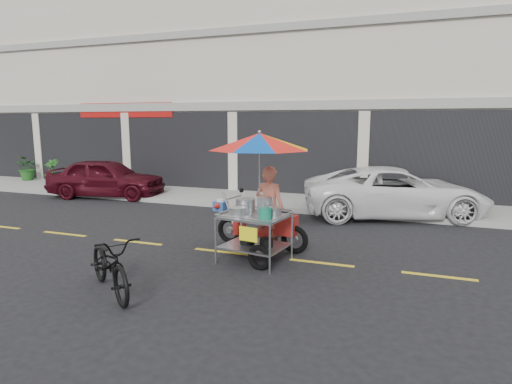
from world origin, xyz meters
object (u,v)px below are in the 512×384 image
(maroon_sedan, at_px, (106,178))
(white_pickup, at_px, (395,192))
(near_bicycle, at_px, (110,264))
(food_vendor_rig, at_px, (262,178))

(maroon_sedan, relative_size, white_pickup, 0.80)
(white_pickup, distance_m, near_bicycle, 8.00)
(white_pickup, relative_size, near_bicycle, 2.73)
(white_pickup, distance_m, food_vendor_rig, 5.16)
(maroon_sedan, relative_size, food_vendor_rig, 1.61)
(near_bicycle, bearing_deg, food_vendor_rig, 4.28)
(white_pickup, bearing_deg, near_bicycle, 133.90)
(maroon_sedan, height_order, white_pickup, white_pickup)
(maroon_sedan, xyz_separation_m, white_pickup, (9.40, 0.21, 0.01))
(maroon_sedan, xyz_separation_m, food_vendor_rig, (7.14, -4.34, 0.86))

